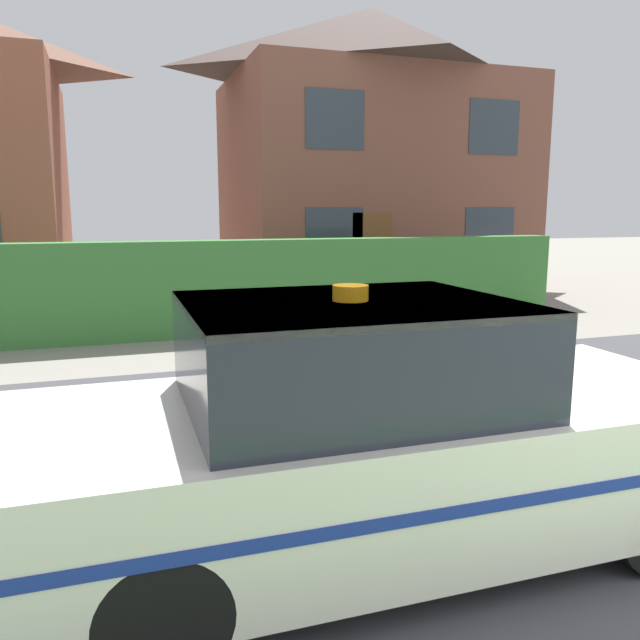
# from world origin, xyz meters

# --- Properties ---
(road_strip) EXTENTS (28.00, 6.60, 0.01)m
(road_strip) POSITION_xyz_m (0.00, 4.28, 0.01)
(road_strip) COLOR #424247
(road_strip) RESTS_ON ground
(garden_hedge) EXTENTS (13.71, 0.52, 1.64)m
(garden_hedge) POSITION_xyz_m (-1.39, 9.97, 0.82)
(garden_hedge) COLOR #3D7F38
(garden_hedge) RESTS_ON ground
(police_car) EXTENTS (4.61, 1.84, 1.69)m
(police_car) POSITION_xyz_m (-1.44, 2.67, 0.75)
(police_car) COLOR black
(police_car) RESTS_ON road_strip
(house_right) EXTENTS (7.91, 5.89, 7.49)m
(house_right) POSITION_xyz_m (4.06, 15.64, 3.81)
(house_right) COLOR brown
(house_right) RESTS_ON ground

